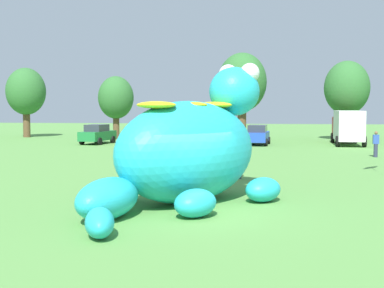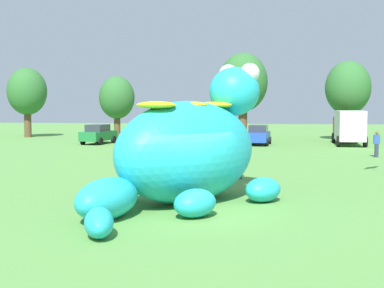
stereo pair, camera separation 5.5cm
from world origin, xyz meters
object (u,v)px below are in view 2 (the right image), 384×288
at_px(car_black, 174,135).
at_px(car_yellow, 141,134).
at_px(giant_inflatable_creature, 188,150).
at_px(box_truck, 349,126).
at_px(car_green, 98,134).
at_px(spectator_by_cars, 239,160).
at_px(car_white, 215,135).
at_px(car_blue, 258,135).
at_px(spectator_mid_field, 377,144).

bearing_deg(car_black, car_yellow, 156.42).
relative_size(giant_inflatable_creature, box_truck, 1.48).
height_order(car_green, spectator_by_cars, car_green).
bearing_deg(giant_inflatable_creature, car_yellow, 106.39).
bearing_deg(car_yellow, car_white, -7.84).
xyz_separation_m(giant_inflatable_creature, car_yellow, (-7.99, 27.17, -0.97)).
xyz_separation_m(car_green, car_black, (6.93, -0.66, 0.00)).
bearing_deg(spectator_by_cars, car_blue, 87.58).
distance_m(car_green, box_truck, 21.82).
distance_m(giant_inflatable_creature, spectator_by_cars, 6.31).
xyz_separation_m(car_white, box_truck, (11.36, 1.64, 0.74)).
bearing_deg(spectator_by_cars, giant_inflatable_creature, -104.34).
relative_size(car_black, spectator_by_cars, 2.53).
xyz_separation_m(car_black, spectator_mid_field, (14.84, -8.53, -0.01)).
distance_m(giant_inflatable_creature, car_blue, 27.03).
distance_m(car_green, spectator_mid_field, 23.63).
bearing_deg(giant_inflatable_creature, car_white, 92.73).
relative_size(giant_inflatable_creature, car_white, 2.21).
bearing_deg(car_black, spectator_by_cars, -72.36).
height_order(giant_inflatable_creature, car_blue, giant_inflatable_creature).
distance_m(car_black, box_truck, 15.00).
xyz_separation_m(car_black, car_white, (3.47, 0.50, 0.00)).
relative_size(car_white, spectator_by_cars, 2.55).
height_order(car_black, spectator_by_cars, car_black).
bearing_deg(car_yellow, car_black, -23.58).
xyz_separation_m(car_blue, spectator_by_cars, (-0.88, -20.87, -0.01)).
bearing_deg(car_blue, giant_inflatable_creature, -95.15).
bearing_deg(box_truck, spectator_mid_field, -89.93).
bearing_deg(car_white, car_yellow, 172.16).
height_order(spectator_mid_field, spectator_by_cars, same).
relative_size(car_green, box_truck, 0.67).
distance_m(car_green, spectator_by_cars, 24.26).
xyz_separation_m(spectator_mid_field, spectator_by_cars, (-8.58, -11.17, 0.00)).
bearing_deg(car_green, giant_inflatable_creature, -66.19).
bearing_deg(spectator_by_cars, car_green, 122.94).
xyz_separation_m(car_yellow, car_blue, (10.42, -0.26, 0.00)).
relative_size(car_green, car_blue, 1.02).
height_order(car_yellow, car_white, same).
height_order(giant_inflatable_creature, car_yellow, giant_inflatable_creature).
bearing_deg(giant_inflatable_creature, car_green, 113.81).
distance_m(car_black, car_blue, 7.24).
distance_m(car_black, spectator_by_cars, 20.67).
distance_m(car_yellow, spectator_mid_field, 20.67).
height_order(car_white, car_blue, same).
relative_size(car_black, box_truck, 0.67).
bearing_deg(car_blue, car_yellow, 178.55).
bearing_deg(car_black, box_truck, 8.20).
height_order(car_yellow, box_truck, box_truck).
bearing_deg(spectator_mid_field, spectator_by_cars, -127.52).
height_order(car_green, car_blue, same).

